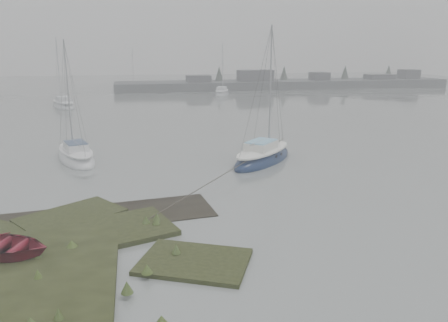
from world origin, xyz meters
The scene contains 8 objects.
ground centered at (0.00, 30.00, 0.00)m, with size 160.00×160.00×0.00m, color slate.
far_shoreline centered at (26.84, 61.90, 0.85)m, with size 60.00×8.00×4.15m.
sailboat_main centered at (6.63, 11.99, 0.28)m, with size 5.88×6.03×8.95m.
sailboat_white centered at (-4.90, 14.66, 0.25)m, with size 3.58×6.00×8.05m.
sailboat_far_a centered at (-9.35, 41.81, 0.27)m, with size 4.23×6.60×8.86m.
sailboat_far_b centered at (12.31, 52.36, 0.26)m, with size 3.93×6.18×8.30m.
sailboat_far_c centered at (-0.12, 62.78, 0.23)m, with size 5.27×1.98×7.32m.
dinghy centered at (-5.70, 1.00, 0.55)m, with size 2.29×3.20×0.66m, color maroon.
Camera 1 is at (-1.25, -13.55, 6.90)m, focal length 35.00 mm.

